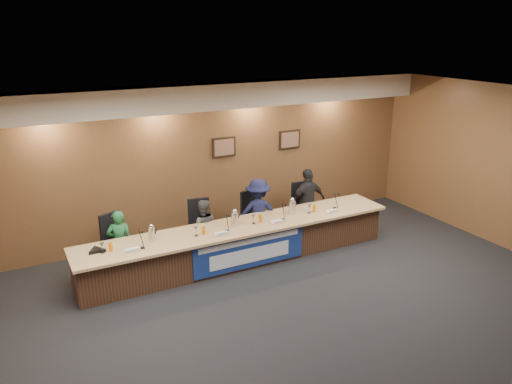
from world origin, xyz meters
The scene contains 39 objects.
floor centered at (0.00, 0.00, 0.00)m, with size 10.00×10.00×0.00m, color black.
ceiling centered at (0.00, 0.00, 3.20)m, with size 10.00×8.00×0.04m, color silver.
wall_back centered at (0.00, 4.00, 1.60)m, with size 10.00×0.04×3.20m, color brown.
soffit centered at (0.00, 3.75, 2.95)m, with size 10.00×0.50×0.50m, color beige.
dais_body centered at (0.00, 2.40, 0.35)m, with size 6.00×0.80×0.70m, color #412719.
dais_top centered at (0.00, 2.35, 0.72)m, with size 6.10×0.95×0.05m, color tan.
banner centered at (0.00, 1.99, 0.38)m, with size 2.20×0.02×0.65m, color navy.
banner_text_upper centered at (0.00, 1.97, 0.58)m, with size 2.00×0.01×0.10m, color silver.
banner_text_lower centered at (0.00, 1.97, 0.30)m, with size 1.60×0.01×0.28m, color silver.
wall_photo_left centered at (0.40, 3.97, 1.85)m, with size 0.52×0.04×0.42m, color black.
wall_photo_right centered at (2.00, 3.97, 1.85)m, with size 0.52×0.04×0.42m, color black.
panelist_a centered at (-2.10, 2.95, 0.60)m, with size 0.44×0.29×1.21m, color #1B5C33.
panelist_b centered at (-0.52, 2.95, 0.57)m, with size 0.56×0.43×1.15m, color #434447.
panelist_c centered at (0.67, 2.95, 0.69)m, with size 0.89×0.51×1.38m, color #12163B.
panelist_d centered at (1.86, 2.95, 0.72)m, with size 0.84×0.35×1.44m, color black.
office_chair_a centered at (-2.10, 3.05, 0.48)m, with size 0.48×0.48×0.08m, color black.
office_chair_b centered at (-0.52, 3.05, 0.48)m, with size 0.48×0.48×0.08m, color black.
office_chair_c centered at (0.67, 3.05, 0.48)m, with size 0.48×0.48×0.08m, color black.
office_chair_d centered at (1.86, 3.05, 0.48)m, with size 0.48×0.48×0.08m, color black.
nameplate_a centered at (-2.07, 2.11, 0.80)m, with size 0.24×0.06×0.09m, color white.
microphone_a centered at (-1.90, 2.21, 0.76)m, with size 0.07×0.07×0.02m, color black.
juice_glass_a centered at (-2.38, 2.34, 0.82)m, with size 0.06×0.06×0.15m, color orange.
water_glass_a centered at (-2.51, 2.33, 0.84)m, with size 0.08×0.08×0.18m, color silver.
nameplate_b centered at (-0.50, 2.07, 0.80)m, with size 0.24×0.06×0.09m, color white.
microphone_b centered at (-0.35, 2.22, 0.76)m, with size 0.07×0.07×0.02m, color black.
juice_glass_b centered at (-0.77, 2.29, 0.82)m, with size 0.06×0.06×0.15m, color orange.
water_glass_b centered at (-0.91, 2.28, 0.84)m, with size 0.08×0.08×0.18m, color silver.
nameplate_c centered at (0.65, 2.09, 0.80)m, with size 0.24×0.06×0.09m, color white.
microphone_c centered at (0.82, 2.24, 0.76)m, with size 0.07×0.07×0.02m, color black.
juice_glass_c centered at (0.39, 2.32, 0.82)m, with size 0.06×0.06×0.15m, color orange.
water_glass_c centered at (0.25, 2.33, 0.84)m, with size 0.08×0.08×0.18m, color silver.
nameplate_d centered at (1.90, 2.08, 0.80)m, with size 0.24×0.06×0.09m, color white.
microphone_d centered at (2.08, 2.29, 0.76)m, with size 0.07×0.07×0.02m, color black.
juice_glass_d centered at (1.59, 2.31, 0.82)m, with size 0.06×0.06×0.15m, color orange.
water_glass_d centered at (1.47, 2.31, 0.84)m, with size 0.08×0.08×0.18m, color silver.
carafe_left centered at (-1.66, 2.41, 0.88)m, with size 0.11×0.11×0.26m, color silver.
carafe_mid centered at (-0.11, 2.40, 0.88)m, with size 0.13×0.13×0.26m, color silver.
carafe_right centered at (1.16, 2.44, 0.88)m, with size 0.13×0.13×0.26m, color silver.
speakerphone centered at (-2.59, 2.43, 0.78)m, with size 0.32×0.32×0.05m, color black.
Camera 1 is at (-3.71, -5.36, 4.25)m, focal length 35.00 mm.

